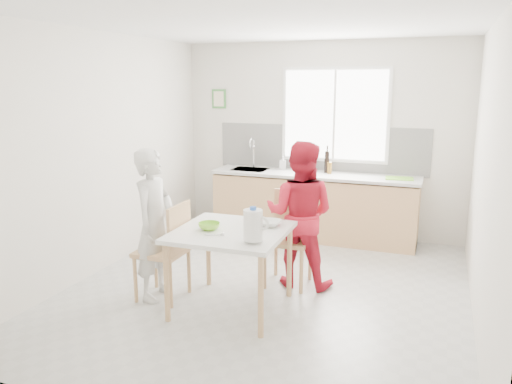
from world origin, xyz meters
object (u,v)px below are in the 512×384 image
person_red (300,214)px  bowl_green (209,226)px  wine_bottle_a (314,160)px  person_white (155,225)px  dining_table (231,238)px  chair_left (168,247)px  chair_far (290,233)px  wine_bottle_b (327,162)px  bowl_white (270,223)px  milk_jug (254,225)px

person_red → bowl_green: (-0.65, -0.86, 0.04)m
wine_bottle_a → person_white: bearing=-109.9°
dining_table → bowl_green: size_ratio=5.07×
chair_left → dining_table: bearing=90.0°
chair_left → bowl_green: 0.55m
person_white → chair_left: bearing=-90.0°
chair_far → wine_bottle_b: wine_bottle_b is taller
chair_left → person_white: bearing=-90.0°
chair_left → wine_bottle_a: 2.80m
person_white → wine_bottle_a: size_ratio=4.74×
person_red → wine_bottle_a: (-0.31, 1.81, 0.30)m
bowl_white → person_white: bearing=-166.2°
wine_bottle_b → dining_table: bearing=-97.2°
chair_far → dining_table: bearing=-113.0°
bowl_white → wine_bottle_a: (-0.16, 2.36, 0.27)m
dining_table → chair_far: bearing=68.2°
milk_jug → wine_bottle_a: (-0.20, 2.88, 0.14)m
wine_bottle_a → wine_bottle_b: bearing=-7.2°
person_red → wine_bottle_b: 1.81m
dining_table → bowl_white: (0.29, 0.26, 0.11)m
dining_table → chair_left: size_ratio=1.05×
bowl_green → milk_jug: (0.53, -0.22, 0.13)m
bowl_white → wine_bottle_b: wine_bottle_b is taller
person_white → wine_bottle_b: person_white is taller
dining_table → person_red: person_red is taller
chair_left → chair_far: (1.01, 0.85, 0.01)m
chair_left → person_red: size_ratio=0.64×
chair_left → milk_jug: bearing=74.4°
dining_table → bowl_green: bowl_green is taller
chair_far → bowl_white: chair_far is taller
milk_jug → wine_bottle_a: bearing=92.7°
person_red → bowl_green: 1.07m
chair_left → bowl_green: (0.48, -0.04, 0.27)m
person_red → wine_bottle_b: person_red is taller
chair_far → wine_bottle_b: (-0.01, 1.75, 0.52)m
bowl_green → milk_jug: 0.59m
dining_table → milk_jug: size_ratio=3.52×
chair_far → person_white: 1.44m
chair_far → bowl_green: bearing=-122.1°
chair_far → milk_jug: (-0.00, -1.11, 0.39)m
chair_left → bowl_green: bearing=84.0°
person_white → wine_bottle_b: 2.86m
person_white → milk_jug: 1.19m
chair_far → wine_bottle_b: size_ratio=3.34×
dining_table → person_white: 0.82m
milk_jug → dining_table: bearing=139.2°
wine_bottle_a → wine_bottle_b: (0.19, -0.02, -0.01)m
bowl_green → wine_bottle_a: bearing=82.9°
person_white → wine_bottle_a: bearing=-21.1°
chair_left → bowl_white: chair_left is taller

